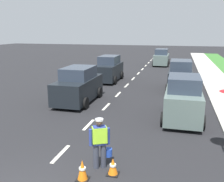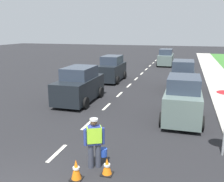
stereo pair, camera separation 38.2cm
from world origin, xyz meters
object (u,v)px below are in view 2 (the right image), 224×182
at_px(car_parked_curbside, 183,100).
at_px(car_outgoing_far, 166,58).
at_px(traffic_cone_far, 76,170).
at_px(car_oncoming_lead, 79,86).
at_px(traffic_cone_near, 107,166).
at_px(car_parked_far, 183,77).
at_px(road_worker, 95,140).
at_px(car_oncoming_second, 112,69).

height_order(car_parked_curbside, car_outgoing_far, car_parked_curbside).
bearing_deg(traffic_cone_far, car_oncoming_lead, 112.60).
xyz_separation_m(traffic_cone_near, car_parked_far, (1.94, 12.15, 0.77)).
distance_m(road_worker, traffic_cone_near, 0.88).
distance_m(car_outgoing_far, car_parked_far, 13.73).
distance_m(car_parked_curbside, car_oncoming_second, 10.52).
xyz_separation_m(traffic_cone_far, car_parked_curbside, (2.89, 6.24, 0.70)).
relative_size(traffic_cone_far, car_parked_curbside, 0.17).
bearing_deg(traffic_cone_near, car_oncoming_second, 105.77).
bearing_deg(road_worker, car_parked_curbside, 64.48).
height_order(car_oncoming_second, car_parked_far, car_parked_far).
height_order(road_worker, car_parked_far, car_parked_far).
bearing_deg(traffic_cone_far, car_parked_curbside, 65.13).
bearing_deg(car_oncoming_second, car_parked_far, -19.70).
height_order(traffic_cone_far, car_parked_curbside, car_parked_curbside).
relative_size(traffic_cone_far, car_oncoming_second, 0.16).
distance_m(road_worker, car_oncoming_second, 14.42).
relative_size(traffic_cone_far, car_oncoming_lead, 0.15).
distance_m(traffic_cone_far, car_parked_curbside, 6.92).
bearing_deg(car_parked_curbside, road_worker, -115.52).
bearing_deg(car_oncoming_second, car_parked_curbside, -54.38).
bearing_deg(car_outgoing_far, road_worker, -90.34).
bearing_deg(traffic_cone_near, road_worker, 147.85).
xyz_separation_m(traffic_cone_far, car_outgoing_far, (0.46, 26.19, 0.63)).
relative_size(traffic_cone_near, car_oncoming_lead, 0.13).
relative_size(car_parked_far, car_oncoming_lead, 0.93).
relative_size(traffic_cone_near, car_parked_far, 0.14).
bearing_deg(traffic_cone_near, car_oncoming_lead, 118.94).
relative_size(road_worker, car_parked_curbside, 0.43).
bearing_deg(car_outgoing_far, traffic_cone_far, -91.00).
relative_size(road_worker, traffic_cone_near, 3.05).
bearing_deg(traffic_cone_near, car_parked_curbside, 69.96).
bearing_deg(traffic_cone_far, road_worker, 69.62).
xyz_separation_m(car_parked_curbside, car_parked_far, (-0.15, 6.41, 0.01)).
distance_m(car_parked_far, car_oncoming_lead, 7.67).
distance_m(traffic_cone_near, car_parked_curbside, 6.15).
xyz_separation_m(car_parked_curbside, car_oncoming_lead, (-6.20, 1.69, -0.02)).
bearing_deg(car_oncoming_lead, traffic_cone_far, -67.40).
bearing_deg(car_parked_far, car_oncoming_lead, -142.03).
distance_m(traffic_cone_near, car_parked_far, 12.33).
xyz_separation_m(road_worker, car_oncoming_lead, (-3.61, 7.11, 0.07)).
xyz_separation_m(traffic_cone_far, car_oncoming_lead, (-3.30, 7.94, 0.68)).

